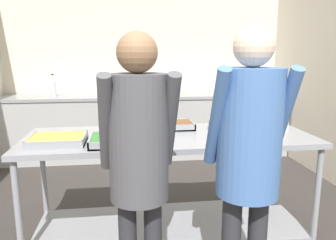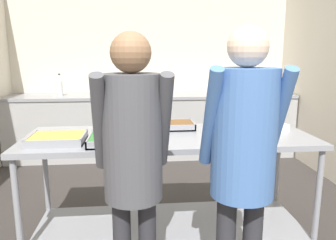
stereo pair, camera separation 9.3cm
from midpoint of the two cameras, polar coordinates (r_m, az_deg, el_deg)
The scene contains 11 objects.
wall_rear at distance 5.11m, azimuth -2.44°, elevation 9.44°, with size 4.28×0.06×2.65m.
back_counter at distance 4.85m, azimuth -2.12°, elevation -0.95°, with size 4.12×0.65×0.92m.
serving_counter at distance 2.63m, azimuth 1.23°, elevation -8.64°, with size 2.21×0.80×0.88m.
serving_tray_vegetables at distance 2.45m, azimuth -17.68°, elevation -3.16°, with size 0.38×0.32×0.05m.
serving_tray_greens at distance 2.34m, azimuth -7.99°, elevation -3.41°, with size 0.38×0.33×0.05m.
serving_tray_roast at distance 2.78m, azimuth 1.25°, elevation -0.95°, with size 0.41×0.27×0.05m.
sauce_pan at distance 2.73m, azimuth 11.44°, elevation -0.91°, with size 0.45×0.31×0.09m.
plate_stack at distance 2.86m, azimuth 18.90°, elevation -1.23°, with size 0.25×0.25×0.05m.
guest_serving_left at distance 1.75m, azimuth -4.63°, elevation -5.02°, with size 0.42×0.33×1.61m.
guest_serving_right at distance 1.80m, azimuth 14.45°, elevation -4.53°, with size 0.44×0.34×1.64m.
water_bottle at distance 4.82m, azimuth -17.80°, elevation 5.69°, with size 0.08×0.08×0.31m.
Camera 2 is at (-0.22, -1.15, 1.49)m, focal length 35.00 mm.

